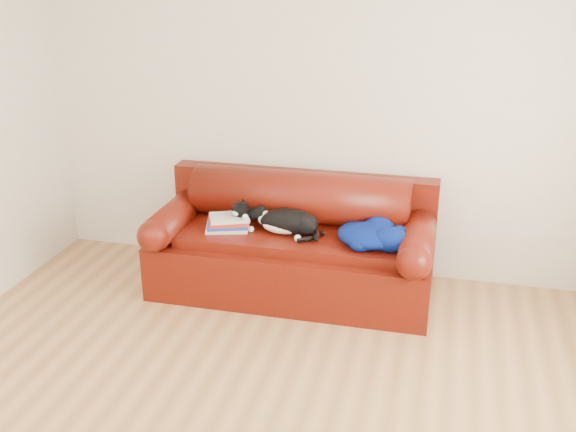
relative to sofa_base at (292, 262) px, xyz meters
name	(u,v)px	position (x,y,z in m)	size (l,w,h in m)	color
ground	(249,410)	(0.10, -1.49, -0.24)	(4.50, 4.50, 0.00)	olive
room_shell	(267,127)	(0.23, -1.48, 1.43)	(4.52, 4.02, 2.61)	beige
sofa_base	(292,262)	(0.00, 0.00, 0.00)	(2.10, 0.90, 0.50)	#440208
sofa_back	(300,214)	(0.00, 0.24, 0.30)	(2.10, 1.01, 0.88)	#440208
book_stack	(228,222)	(-0.48, -0.07, 0.31)	(0.37, 0.32, 0.10)	beige
cat	(287,222)	(-0.03, -0.05, 0.35)	(0.61, 0.33, 0.23)	black
blanket	(372,234)	(0.61, -0.10, 0.34)	(0.54, 0.45, 0.17)	#02064B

